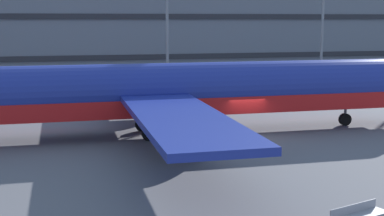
% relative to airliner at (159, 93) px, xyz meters
% --- Properties ---
extents(ground_plane, '(600.00, 600.00, 0.00)m').
position_rel_airliner_xyz_m(ground_plane, '(5.63, -1.63, -2.91)').
color(ground_plane, '#5B5B60').
extents(terminal_structure, '(142.55, 15.99, 16.26)m').
position_rel_airliner_xyz_m(terminal_structure, '(5.63, 44.81, 5.22)').
color(terminal_structure, slate).
rests_on(terminal_structure, ground_plane).
extents(airliner, '(41.34, 33.43, 10.25)m').
position_rel_airliner_xyz_m(airliner, '(0.00, 0.00, 0.00)').
color(airliner, navy).
rests_on(airliner, ground_plane).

